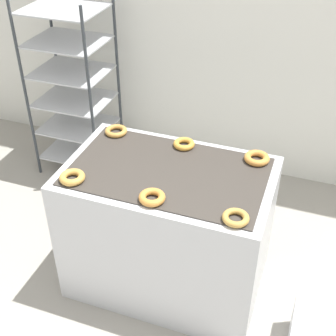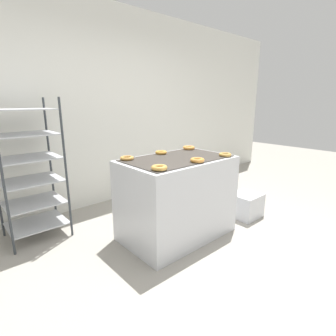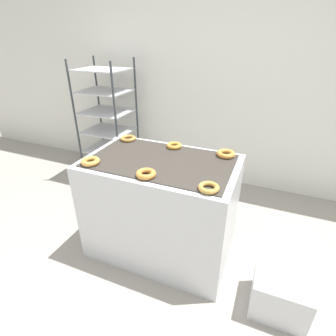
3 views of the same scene
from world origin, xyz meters
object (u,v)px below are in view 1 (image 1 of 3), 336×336
(baking_rack_cart, at_px, (73,86))
(donut_near_left, at_px, (72,177))
(fryer_machine, at_px, (168,229))
(donut_far_center, at_px, (184,144))
(donut_far_left, at_px, (116,131))
(donut_near_right, at_px, (236,218))
(donut_near_center, at_px, (152,197))
(donut_far_right, at_px, (257,158))

(baking_rack_cart, relative_size, donut_near_left, 10.66)
(fryer_machine, height_order, donut_far_center, donut_far_center)
(baking_rack_cart, xyz_separation_m, donut_far_center, (1.21, -0.75, 0.14))
(fryer_machine, height_order, donut_far_left, donut_far_left)
(donut_near_right, relative_size, donut_far_left, 0.96)
(baking_rack_cart, bearing_deg, donut_near_center, -47.12)
(donut_near_center, bearing_deg, donut_far_center, 90.57)
(donut_far_left, bearing_deg, donut_far_center, -0.14)
(donut_far_left, relative_size, donut_far_right, 0.96)
(fryer_machine, distance_m, donut_near_center, 0.55)
(donut_near_left, height_order, donut_far_center, donut_near_left)
(donut_far_left, bearing_deg, donut_near_right, -31.63)
(donut_near_right, height_order, donut_far_right, donut_far_right)
(donut_far_left, height_order, donut_far_center, donut_far_center)
(donut_near_left, xyz_separation_m, donut_far_left, (0.02, 0.54, -0.00))
(donut_far_center, bearing_deg, baking_rack_cart, 148.08)
(donut_far_center, bearing_deg, donut_far_right, -0.79)
(baking_rack_cart, xyz_separation_m, donut_near_center, (1.21, -1.30, 0.14))
(donut_near_right, height_order, donut_far_center, donut_far_center)
(donut_far_left, bearing_deg, baking_rack_cart, 134.90)
(donut_near_right, bearing_deg, fryer_machine, 148.28)
(donut_far_left, height_order, donut_far_right, donut_far_right)
(donut_near_center, xyz_separation_m, donut_far_center, (-0.01, 0.55, -0.00))
(fryer_machine, xyz_separation_m, donut_near_center, (0.01, -0.28, 0.47))
(fryer_machine, distance_m, donut_near_left, 0.71)
(fryer_machine, xyz_separation_m, donut_near_right, (0.46, -0.28, 0.47))
(fryer_machine, height_order, donut_near_left, donut_near_left)
(donut_near_center, height_order, donut_near_right, donut_near_center)
(fryer_machine, bearing_deg, baking_rack_cart, 139.43)
(baking_rack_cart, height_order, donut_near_right, baking_rack_cart)
(donut_near_left, xyz_separation_m, donut_near_right, (0.93, -0.02, -0.00))
(donut_far_right, bearing_deg, donut_near_center, -129.11)
(donut_far_left, bearing_deg, donut_near_center, -50.08)
(donut_far_center, xyz_separation_m, donut_far_right, (0.45, -0.01, 0.00))
(donut_far_right, bearing_deg, donut_far_left, 179.54)
(donut_far_left, bearing_deg, fryer_machine, -31.54)
(donut_far_center, bearing_deg, fryer_machine, -91.02)
(baking_rack_cart, xyz_separation_m, donut_near_left, (0.73, -1.29, 0.14))
(donut_near_center, relative_size, donut_far_right, 0.95)
(baking_rack_cart, relative_size, donut_near_right, 11.19)
(donut_near_center, bearing_deg, donut_far_right, 50.89)
(baking_rack_cart, xyz_separation_m, donut_near_right, (1.66, -1.31, 0.14))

